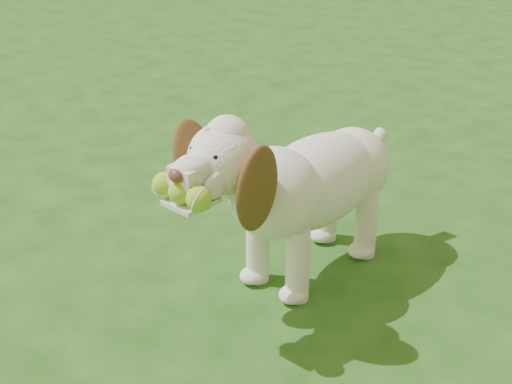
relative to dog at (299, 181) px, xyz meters
The scene contains 2 objects.
ground 0.75m from the dog, 20.83° to the left, with size 80.00×80.00×0.00m, color #214714.
dog is the anchor object (origin of this frame).
Camera 1 is at (0.96, -2.31, 1.64)m, focal length 55.00 mm.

